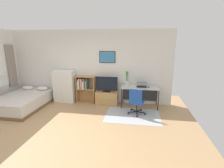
# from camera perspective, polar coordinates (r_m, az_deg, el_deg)

# --- Properties ---
(ground_plane) EXTENTS (7.20, 7.20, 0.00)m
(ground_plane) POSITION_cam_1_polar(r_m,az_deg,el_deg) (4.70, -16.01, -15.25)
(ground_plane) COLOR tan
(wall_back_with_posters) EXTENTS (6.12, 0.09, 2.70)m
(wall_back_with_posters) POSITION_cam_1_polar(r_m,az_deg,el_deg) (6.45, -7.67, 5.87)
(wall_back_with_posters) COLOR silver
(wall_back_with_posters) RESTS_ON ground_plane
(area_rug) EXTENTS (1.70, 1.20, 0.01)m
(area_rug) POSITION_cam_1_polar(r_m,az_deg,el_deg) (5.44, 7.02, -10.53)
(area_rug) COLOR #B2B7BC
(area_rug) RESTS_ON ground_plane
(bed) EXTENTS (1.43, 2.05, 0.58)m
(bed) POSITION_cam_1_polar(r_m,az_deg,el_deg) (6.73, -27.90, -5.16)
(bed) COLOR brown
(bed) RESTS_ON ground_plane
(dresser) EXTENTS (0.78, 0.46, 1.23)m
(dresser) POSITION_cam_1_polar(r_m,az_deg,el_deg) (6.67, -15.73, -0.76)
(dresser) COLOR white
(dresser) RESTS_ON ground_plane
(bookshelf) EXTENTS (0.69, 0.30, 1.02)m
(bookshelf) POSITION_cam_1_polar(r_m,az_deg,el_deg) (6.44, -9.32, -0.95)
(bookshelf) COLOR tan
(bookshelf) RESTS_ON ground_plane
(tv_stand) EXTENTS (0.81, 0.41, 0.48)m
(tv_stand) POSITION_cam_1_polar(r_m,az_deg,el_deg) (6.29, -1.75, -4.66)
(tv_stand) COLOR tan
(tv_stand) RESTS_ON ground_plane
(television) EXTENTS (0.80, 0.16, 0.56)m
(television) POSITION_cam_1_polar(r_m,az_deg,el_deg) (6.12, -1.83, -0.13)
(television) COLOR black
(television) RESTS_ON tv_stand
(desk) EXTENTS (1.30, 0.60, 0.74)m
(desk) POSITION_cam_1_polar(r_m,az_deg,el_deg) (6.06, 9.43, -1.96)
(desk) COLOR silver
(desk) RESTS_ON ground_plane
(office_chair) EXTENTS (0.58, 0.57, 0.86)m
(office_chair) POSITION_cam_1_polar(r_m,az_deg,el_deg) (5.36, 8.23, -5.74)
(office_chair) COLOR #232326
(office_chair) RESTS_ON ground_plane
(laptop) EXTENTS (0.35, 0.38, 0.16)m
(laptop) POSITION_cam_1_polar(r_m,az_deg,el_deg) (5.98, 10.03, -0.26)
(laptop) COLOR #333338
(laptop) RESTS_ON desk
(computer_mouse) EXTENTS (0.06, 0.10, 0.03)m
(computer_mouse) POSITION_cam_1_polar(r_m,az_deg,el_deg) (5.90, 12.32, -1.01)
(computer_mouse) COLOR #262628
(computer_mouse) RESTS_ON desk
(bamboo_vase) EXTENTS (0.10, 0.10, 0.51)m
(bamboo_vase) POSITION_cam_1_polar(r_m,az_deg,el_deg) (6.06, 5.06, 2.20)
(bamboo_vase) COLOR silver
(bamboo_vase) RESTS_ON desk
(wine_glass) EXTENTS (0.07, 0.07, 0.18)m
(wine_glass) POSITION_cam_1_polar(r_m,az_deg,el_deg) (5.87, 5.49, 0.36)
(wine_glass) COLOR silver
(wine_glass) RESTS_ON desk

